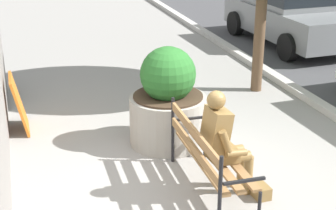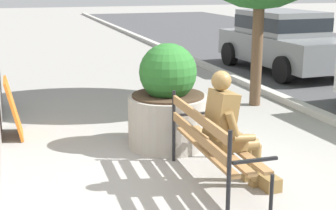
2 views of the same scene
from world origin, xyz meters
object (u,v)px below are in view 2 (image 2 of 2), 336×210
(bronze_statue_seated, at_px, (233,132))
(concrete_planter, at_px, (168,103))
(park_bench, at_px, (211,141))
(parked_car_grey, at_px, (282,39))
(leaning_signboard, at_px, (13,108))

(bronze_statue_seated, height_order, concrete_planter, concrete_planter)
(bronze_statue_seated, distance_m, concrete_planter, 1.64)
(park_bench, xyz_separation_m, bronze_statue_seated, (0.12, 0.21, 0.12))
(parked_car_grey, bearing_deg, leaning_signboard, -61.77)
(parked_car_grey, distance_m, leaning_signboard, 7.67)
(parked_car_grey, bearing_deg, concrete_planter, -44.57)
(concrete_planter, xyz_separation_m, leaning_signboard, (-1.10, -2.09, -0.17))
(parked_car_grey, bearing_deg, bronze_statue_seated, -34.85)
(park_bench, distance_m, parked_car_grey, 7.77)
(concrete_planter, height_order, parked_car_grey, parked_car_grey)
(bronze_statue_seated, bearing_deg, park_bench, -119.78)
(park_bench, xyz_separation_m, leaning_signboard, (-2.60, -2.11, -0.09))
(park_bench, bearing_deg, concrete_planter, -179.11)
(park_bench, distance_m, bronze_statue_seated, 0.28)
(concrete_planter, relative_size, leaning_signboard, 1.64)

